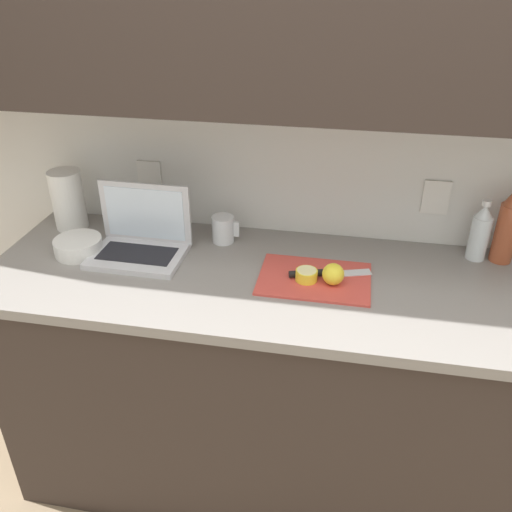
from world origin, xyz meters
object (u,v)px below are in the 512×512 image
object	(u,v)px
cutting_board	(314,279)
bottle_green_soda	(508,226)
knife	(316,273)
paper_towel_roll	(68,200)
laptop	(141,238)
bottle_oil_tall	(480,233)
lemon_half_cut	(306,275)
bowl_white	(78,246)
measuring_cup	(223,229)
lemon_whole_beside	(333,274)

from	to	relation	value
cutting_board	bottle_green_soda	size ratio (longest dim) A/B	1.26
knife	paper_towel_roll	bearing A→B (deg)	150.72
laptop	cutting_board	distance (m)	0.61
cutting_board	bottle_oil_tall	distance (m)	0.58
lemon_half_cut	laptop	bearing A→B (deg)	171.99
lemon_half_cut	bowl_white	xyz separation A→B (m)	(-0.79, 0.04, 0.00)
measuring_cup	cutting_board	bearing A→B (deg)	-29.90
laptop	measuring_cup	distance (m)	0.29
knife	measuring_cup	distance (m)	0.40
knife	lemon_half_cut	world-z (taller)	lemon_half_cut
cutting_board	bottle_oil_tall	xyz separation A→B (m)	(0.52, 0.24, 0.09)
bottle_oil_tall	paper_towel_roll	xyz separation A→B (m)	(-1.46, -0.04, 0.01)
bowl_white	measuring_cup	bearing A→B (deg)	20.78
laptop	bowl_white	distance (m)	0.22
bottle_green_soda	bottle_oil_tall	distance (m)	0.09
cutting_board	laptop	bearing A→B (deg)	174.02
laptop	bottle_oil_tall	world-z (taller)	laptop
lemon_whole_beside	bowl_white	distance (m)	0.88
laptop	lemon_whole_beside	bearing A→B (deg)	-6.80
bottle_green_soda	bowl_white	xyz separation A→B (m)	(-1.42, -0.22, -0.10)
knife	bottle_oil_tall	size ratio (longest dim) A/B	1.24
lemon_whole_beside	bottle_oil_tall	world-z (taller)	bottle_oil_tall
bottle_green_soda	laptop	bearing A→B (deg)	-171.55
lemon_whole_beside	bottle_oil_tall	distance (m)	0.54
lemon_half_cut	bowl_white	size ratio (longest dim) A/B	0.43
laptop	bottle_green_soda	world-z (taller)	bottle_green_soda
knife	lemon_whole_beside	distance (m)	0.07
bottle_green_soda	bowl_white	distance (m)	1.44
cutting_board	measuring_cup	world-z (taller)	measuring_cup
bottle_oil_tall	bowl_white	bearing A→B (deg)	-170.60
bottle_green_soda	paper_towel_roll	size ratio (longest dim) A/B	1.27
laptop	paper_towel_roll	bearing A→B (deg)	157.47
measuring_cup	bowl_white	distance (m)	0.50
measuring_cup	paper_towel_roll	world-z (taller)	paper_towel_roll
knife	lemon_half_cut	xyz separation A→B (m)	(-0.03, -0.03, 0.01)
bottle_green_soda	bowl_white	world-z (taller)	bottle_green_soda
cutting_board	knife	bearing A→B (deg)	75.44
cutting_board	bowl_white	xyz separation A→B (m)	(-0.82, 0.02, 0.02)
lemon_whole_beside	bowl_white	bearing A→B (deg)	177.08
cutting_board	lemon_whole_beside	bearing A→B (deg)	-22.22
cutting_board	bottle_green_soda	bearing A→B (deg)	21.87
lemon_whole_beside	paper_towel_roll	distance (m)	1.02
laptop	lemon_half_cut	xyz separation A→B (m)	(0.58, -0.08, -0.03)
lemon_half_cut	measuring_cup	distance (m)	0.39
cutting_board	bowl_white	distance (m)	0.82
bottle_oil_tall	paper_towel_roll	distance (m)	1.46
measuring_cup	bottle_green_soda	bearing A→B (deg)	2.62
lemon_whole_beside	paper_towel_roll	bearing A→B (deg)	166.98
knife	lemon_whole_beside	bearing A→B (deg)	-51.22
cutting_board	paper_towel_roll	xyz separation A→B (m)	(-0.94, 0.21, 0.11)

